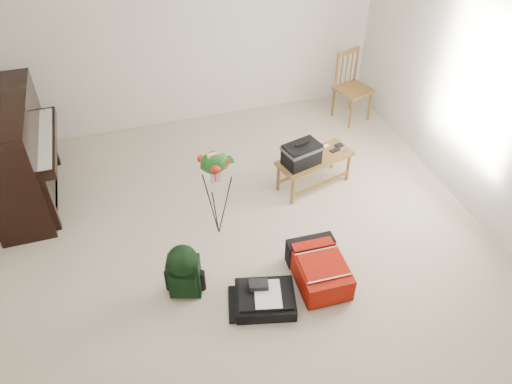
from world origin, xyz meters
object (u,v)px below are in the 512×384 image
object	(u,v)px
piano	(18,157)
flower_stand	(216,195)
black_duffel	(265,298)
bench	(304,154)
green_backpack	(184,269)
red_suitcase	(317,265)
dining_chair	(352,87)

from	to	relation	value
piano	flower_stand	xyz separation A→B (m)	(1.92, -1.18, -0.06)
black_duffel	flower_stand	size ratio (longest dim) A/B	0.58
bench	flower_stand	world-z (taller)	flower_stand
green_backpack	flower_stand	size ratio (longest dim) A/B	0.53
green_backpack	black_duffel	bearing A→B (deg)	-11.00
flower_stand	green_backpack	bearing A→B (deg)	-131.15
green_backpack	flower_stand	xyz separation A→B (m)	(0.49, 0.68, 0.21)
flower_stand	black_duffel	bearing A→B (deg)	-85.62
bench	red_suitcase	bearing A→B (deg)	-120.28
red_suitcase	black_duffel	xyz separation A→B (m)	(-0.59, -0.17, -0.07)
bench	green_backpack	distance (m)	1.98
black_duffel	flower_stand	bearing A→B (deg)	113.49
bench	flower_stand	size ratio (longest dim) A/B	0.88
dining_chair	flower_stand	xyz separation A→B (m)	(-2.34, -1.71, 0.07)
bench	black_duffel	size ratio (longest dim) A/B	1.52
piano	green_backpack	xyz separation A→B (m)	(1.43, -1.86, -0.28)
red_suitcase	bench	bearing A→B (deg)	76.79
bench	green_backpack	world-z (taller)	bench
piano	black_duffel	world-z (taller)	piano
green_backpack	red_suitcase	bearing A→B (deg)	8.77
red_suitcase	green_backpack	bearing A→B (deg)	173.57
dining_chair	green_backpack	distance (m)	3.70
piano	bench	size ratio (longest dim) A/B	1.56
red_suitcase	flower_stand	xyz separation A→B (m)	(-0.77, 0.87, 0.38)
bench	green_backpack	bearing A→B (deg)	-160.06
black_duffel	flower_stand	world-z (taller)	flower_stand
red_suitcase	green_backpack	xyz separation A→B (m)	(-1.25, 0.19, 0.17)
piano	dining_chair	xyz separation A→B (m)	(4.26, 0.53, -0.13)
bench	dining_chair	size ratio (longest dim) A/B	1.00
red_suitcase	flower_stand	size ratio (longest dim) A/B	0.63
bench	green_backpack	size ratio (longest dim) A/B	1.65
black_duffel	bench	bearing A→B (deg)	71.03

